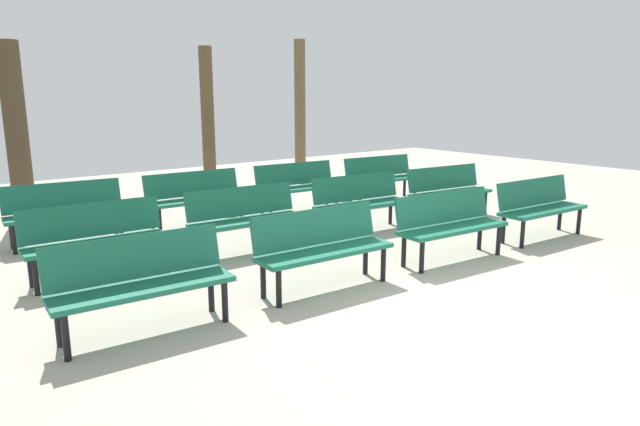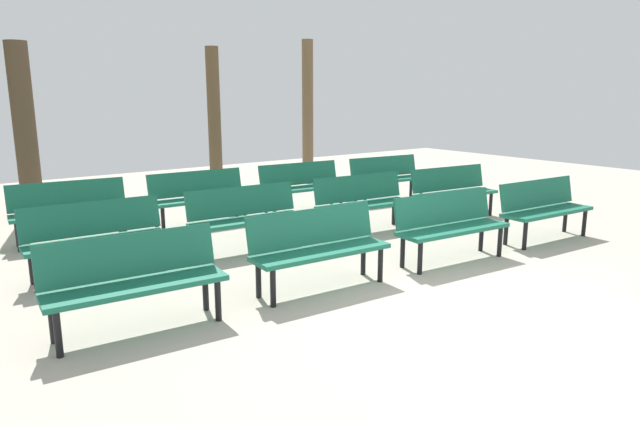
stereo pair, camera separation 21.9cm
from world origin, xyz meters
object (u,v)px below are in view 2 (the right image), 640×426
at_px(bench_r1_c1, 246,214).
at_px(tree_2, 308,112).
at_px(bench_r2_c2, 302,184).
at_px(bench_r0_c0, 134,276).
at_px(bench_r0_c1, 318,244).
at_px(bench_r2_c1, 199,194).
at_px(bench_r2_c3, 387,176).
at_px(tree_0, 25,131).
at_px(bench_r0_c2, 450,222).
at_px(bench_r2_c0, 70,207).
at_px(bench_r1_c0, 96,234).
at_px(tree_1, 215,124).
at_px(bench_r0_c3, 543,206).
at_px(bench_r1_c3, 453,189).
at_px(bench_r1_c2, 363,200).

bearing_deg(bench_r1_c1, tree_2, 49.96).
xyz_separation_m(bench_r1_c1, bench_r2_c2, (2.11, 1.68, 0.00)).
xyz_separation_m(bench_r0_c0, bench_r0_c1, (2.00, -0.10, 0.00)).
relative_size(bench_r2_c1, bench_r2_c2, 0.99).
distance_m(bench_r2_c3, tree_2, 3.12).
relative_size(bench_r2_c1, tree_0, 0.54).
relative_size(bench_r1_c1, tree_2, 0.49).
relative_size(bench_r0_c1, bench_r0_c2, 0.99).
bearing_deg(bench_r2_c0, tree_0, 98.38).
height_order(bench_r1_c1, bench_r2_c3, same).
bearing_deg(bench_r1_c1, bench_r0_c1, -89.95).
distance_m(bench_r0_c1, tree_2, 7.62).
distance_m(bench_r1_c0, bench_r2_c2, 4.36).
height_order(bench_r0_c0, bench_r0_c1, same).
distance_m(bench_r0_c1, tree_1, 5.84).
bearing_deg(bench_r0_c3, tree_0, 135.97).
distance_m(bench_r1_c3, bench_r2_c1, 4.30).
relative_size(bench_r0_c1, bench_r0_c3, 1.00).
bearing_deg(bench_r0_c3, bench_r1_c2, 136.26).
relative_size(bench_r0_c3, bench_r1_c3, 0.99).
bearing_deg(bench_r2_c1, bench_r0_c2, -62.94).
bearing_deg(bench_r2_c2, bench_r1_c2, -89.47).
xyz_separation_m(bench_r1_c0, bench_r2_c3, (6.01, 1.41, 0.00)).
xyz_separation_m(bench_r2_c2, bench_r2_c3, (1.95, -0.18, 0.00)).
height_order(bench_r1_c3, bench_r2_c1, same).
relative_size(bench_r1_c2, tree_2, 0.49).
xyz_separation_m(bench_r0_c0, bench_r1_c2, (4.10, 1.58, 0.00)).
bearing_deg(tree_0, bench_r1_c2, -47.66).
relative_size(bench_r0_c3, bench_r1_c1, 1.00).
bearing_deg(bench_r1_c0, bench_r2_c3, 15.56).
xyz_separation_m(bench_r0_c0, bench_r1_c3, (5.98, 1.38, 0.00)).
bearing_deg(bench_r2_c1, bench_r0_c3, -44.14).
xyz_separation_m(bench_r0_c1, bench_r0_c3, (3.91, -0.28, 0.00)).
relative_size(tree_0, tree_1, 0.99).
bearing_deg(tree_2, tree_1, -166.59).
bearing_deg(bench_r0_c1, bench_r0_c2, -1.92).
bearing_deg(bench_r2_c2, tree_1, 112.98).
bearing_deg(bench_r2_c3, bench_r2_c2, -179.66).
xyz_separation_m(bench_r2_c0, bench_r2_c3, (5.88, -0.43, 0.00)).
height_order(bench_r1_c1, bench_r2_c1, same).
bearing_deg(bench_r2_c3, bench_r0_c3, -88.46).
relative_size(bench_r1_c3, bench_r2_c2, 1.01).
height_order(bench_r1_c3, bench_r2_c3, same).
bearing_deg(bench_r1_c1, bench_r1_c2, -0.39).
relative_size(bench_r1_c0, bench_r2_c0, 0.99).
bearing_deg(bench_r2_c0, bench_r0_c0, -89.09).
distance_m(bench_r0_c0, bench_r1_c2, 4.39).
xyz_separation_m(bench_r2_c1, tree_0, (-2.08, 2.38, 0.99)).
distance_m(bench_r1_c2, bench_r2_c1, 2.68).
xyz_separation_m(bench_r2_c2, tree_2, (2.06, 2.72, 1.16)).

